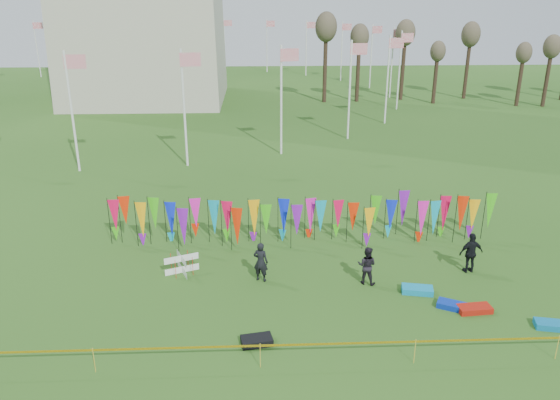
{
  "coord_description": "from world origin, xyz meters",
  "views": [
    {
      "loc": [
        -1.87,
        -16.25,
        11.17
      ],
      "look_at": [
        -0.88,
        6.0,
        2.87
      ],
      "focal_mm": 35.0,
      "sensor_mm": 36.0,
      "label": 1
    }
  ],
  "objects_px": {
    "person_left": "(261,262)",
    "person_right": "(471,253)",
    "kite_bag_black": "(257,341)",
    "kite_bag_turquoise": "(417,290)",
    "kite_bag_teal": "(552,325)",
    "kite_bag_red": "(474,309)",
    "box_kite": "(182,264)",
    "kite_bag_blue": "(452,305)",
    "person_mid": "(367,265)"
  },
  "relations": [
    {
      "from": "person_mid",
      "to": "kite_bag_turquoise",
      "type": "xyz_separation_m",
      "value": [
        1.92,
        -0.87,
        -0.7
      ]
    },
    {
      "from": "box_kite",
      "to": "kite_bag_red",
      "type": "xyz_separation_m",
      "value": [
        11.42,
        -3.6,
        -0.31
      ]
    },
    {
      "from": "person_left",
      "to": "kite_bag_blue",
      "type": "xyz_separation_m",
      "value": [
        7.27,
        -2.5,
        -0.75
      ]
    },
    {
      "from": "person_right",
      "to": "kite_bag_black",
      "type": "xyz_separation_m",
      "value": [
        -9.2,
        -4.83,
        -0.78
      ]
    },
    {
      "from": "person_mid",
      "to": "person_right",
      "type": "distance_m",
      "value": 4.71
    },
    {
      "from": "person_left",
      "to": "person_right",
      "type": "distance_m",
      "value": 9.01
    },
    {
      "from": "box_kite",
      "to": "kite_bag_red",
      "type": "bearing_deg",
      "value": -17.5
    },
    {
      "from": "box_kite",
      "to": "kite_bag_blue",
      "type": "xyz_separation_m",
      "value": [
        10.66,
        -3.31,
        -0.31
      ]
    },
    {
      "from": "person_left",
      "to": "kite_bag_red",
      "type": "xyz_separation_m",
      "value": [
        8.04,
        -2.79,
        -0.75
      ]
    },
    {
      "from": "person_right",
      "to": "person_mid",
      "type": "bearing_deg",
      "value": 1.13
    },
    {
      "from": "person_left",
      "to": "kite_bag_blue",
      "type": "height_order",
      "value": "person_left"
    },
    {
      "from": "kite_bag_turquoise",
      "to": "kite_bag_teal",
      "type": "height_order",
      "value": "kite_bag_turquoise"
    },
    {
      "from": "kite_bag_turquoise",
      "to": "person_right",
      "type": "bearing_deg",
      "value": 31.25
    },
    {
      "from": "kite_bag_turquoise",
      "to": "kite_bag_red",
      "type": "height_order",
      "value": "kite_bag_turquoise"
    },
    {
      "from": "kite_bag_red",
      "to": "kite_bag_teal",
      "type": "bearing_deg",
      "value": -26.45
    },
    {
      "from": "kite_bag_blue",
      "to": "kite_bag_red",
      "type": "height_order",
      "value": "kite_bag_red"
    },
    {
      "from": "box_kite",
      "to": "kite_bag_teal",
      "type": "height_order",
      "value": "box_kite"
    },
    {
      "from": "kite_bag_blue",
      "to": "kite_bag_teal",
      "type": "xyz_separation_m",
      "value": [
        3.16,
        -1.48,
        0.0
      ]
    },
    {
      "from": "kite_bag_teal",
      "to": "box_kite",
      "type": "bearing_deg",
      "value": 160.87
    },
    {
      "from": "person_mid",
      "to": "person_right",
      "type": "bearing_deg",
      "value": -147.09
    },
    {
      "from": "person_right",
      "to": "kite_bag_blue",
      "type": "height_order",
      "value": "person_right"
    },
    {
      "from": "box_kite",
      "to": "person_mid",
      "type": "height_order",
      "value": "person_mid"
    },
    {
      "from": "person_left",
      "to": "person_right",
      "type": "xyz_separation_m",
      "value": [
        9.01,
        0.36,
        0.04
      ]
    },
    {
      "from": "person_left",
      "to": "kite_bag_turquoise",
      "type": "bearing_deg",
      "value": -171.08
    },
    {
      "from": "kite_bag_red",
      "to": "person_left",
      "type": "bearing_deg",
      "value": 160.84
    },
    {
      "from": "person_left",
      "to": "person_right",
      "type": "relative_size",
      "value": 0.96
    },
    {
      "from": "person_left",
      "to": "person_mid",
      "type": "distance_m",
      "value": 4.38
    },
    {
      "from": "kite_bag_red",
      "to": "kite_bag_black",
      "type": "bearing_deg",
      "value": -168.48
    },
    {
      "from": "box_kite",
      "to": "kite_bag_turquoise",
      "type": "xyz_separation_m",
      "value": [
        9.66,
        -2.1,
        -0.3
      ]
    },
    {
      "from": "kite_bag_turquoise",
      "to": "kite_bag_black",
      "type": "bearing_deg",
      "value": -153.85
    },
    {
      "from": "person_left",
      "to": "kite_bag_teal",
      "type": "height_order",
      "value": "person_left"
    },
    {
      "from": "kite_bag_turquoise",
      "to": "kite_bag_black",
      "type": "xyz_separation_m",
      "value": [
        -6.47,
        -3.18,
        0.0
      ]
    },
    {
      "from": "person_left",
      "to": "kite_bag_red",
      "type": "relative_size",
      "value": 1.38
    },
    {
      "from": "person_left",
      "to": "kite_bag_teal",
      "type": "relative_size",
      "value": 1.45
    },
    {
      "from": "person_right",
      "to": "kite_bag_black",
      "type": "height_order",
      "value": "person_right"
    },
    {
      "from": "kite_bag_red",
      "to": "box_kite",
      "type": "bearing_deg",
      "value": 162.5
    },
    {
      "from": "kite_bag_turquoise",
      "to": "kite_bag_blue",
      "type": "bearing_deg",
      "value": -50.52
    },
    {
      "from": "kite_bag_red",
      "to": "kite_bag_black",
      "type": "height_order",
      "value": "kite_bag_black"
    },
    {
      "from": "kite_bag_blue",
      "to": "kite_bag_turquoise",
      "type": "bearing_deg",
      "value": 129.48
    },
    {
      "from": "box_kite",
      "to": "kite_bag_blue",
      "type": "height_order",
      "value": "box_kite"
    },
    {
      "from": "kite_bag_turquoise",
      "to": "kite_bag_red",
      "type": "bearing_deg",
      "value": -40.48
    },
    {
      "from": "person_left",
      "to": "kite_bag_red",
      "type": "distance_m",
      "value": 8.54
    },
    {
      "from": "person_right",
      "to": "kite_bag_turquoise",
      "type": "distance_m",
      "value": 3.28
    },
    {
      "from": "person_right",
      "to": "kite_bag_blue",
      "type": "xyz_separation_m",
      "value": [
        -1.73,
        -2.86,
        -0.79
      ]
    },
    {
      "from": "kite_bag_black",
      "to": "box_kite",
      "type": "bearing_deg",
      "value": 121.13
    },
    {
      "from": "person_mid",
      "to": "person_right",
      "type": "height_order",
      "value": "person_right"
    },
    {
      "from": "person_mid",
      "to": "kite_bag_blue",
      "type": "relative_size",
      "value": 1.53
    },
    {
      "from": "person_left",
      "to": "box_kite",
      "type": "bearing_deg",
      "value": 7.13
    },
    {
      "from": "kite_bag_black",
      "to": "kite_bag_red",
      "type": "bearing_deg",
      "value": 11.52
    },
    {
      "from": "kite_bag_blue",
      "to": "kite_bag_red",
      "type": "relative_size",
      "value": 0.85
    }
  ]
}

